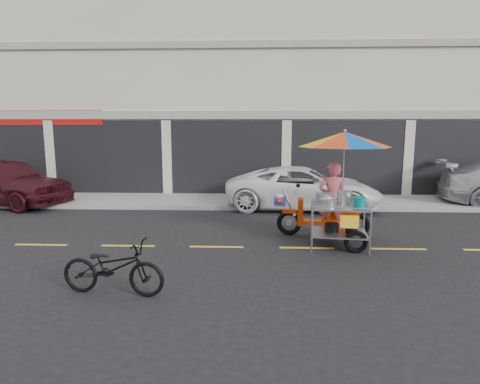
{
  "coord_description": "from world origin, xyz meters",
  "views": [
    {
      "loc": [
        -1.13,
        -8.6,
        2.62
      ],
      "look_at": [
        -1.5,
        0.6,
        1.15
      ],
      "focal_mm": 30.0,
      "sensor_mm": 36.0,
      "label": 1
    }
  ],
  "objects_px": {
    "white_pickup": "(303,188)",
    "food_vendor_rig": "(338,172)",
    "maroon_sedan": "(4,181)",
    "near_bicycle": "(113,267)"
  },
  "relations": [
    {
      "from": "maroon_sedan",
      "to": "food_vendor_rig",
      "type": "xyz_separation_m",
      "value": [
        10.46,
        -4.15,
        0.82
      ]
    },
    {
      "from": "white_pickup",
      "to": "maroon_sedan",
      "type": "bearing_deg",
      "value": 95.59
    },
    {
      "from": "maroon_sedan",
      "to": "food_vendor_rig",
      "type": "bearing_deg",
      "value": -94.2
    },
    {
      "from": "near_bicycle",
      "to": "food_vendor_rig",
      "type": "height_order",
      "value": "food_vendor_rig"
    },
    {
      "from": "white_pickup",
      "to": "food_vendor_rig",
      "type": "height_order",
      "value": "food_vendor_rig"
    },
    {
      "from": "white_pickup",
      "to": "food_vendor_rig",
      "type": "relative_size",
      "value": 1.9
    },
    {
      "from": "white_pickup",
      "to": "food_vendor_rig",
      "type": "xyz_separation_m",
      "value": [
        0.31,
        -3.93,
        0.95
      ]
    },
    {
      "from": "white_pickup",
      "to": "near_bicycle",
      "type": "xyz_separation_m",
      "value": [
        -3.8,
        -7.01,
        -0.24
      ]
    },
    {
      "from": "maroon_sedan",
      "to": "near_bicycle",
      "type": "height_order",
      "value": "maroon_sedan"
    },
    {
      "from": "maroon_sedan",
      "to": "white_pickup",
      "type": "height_order",
      "value": "maroon_sedan"
    }
  ]
}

